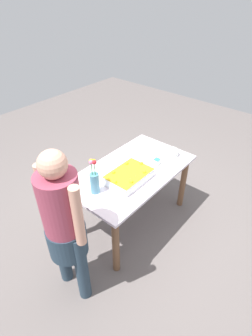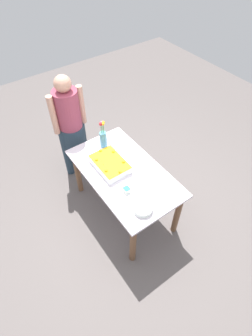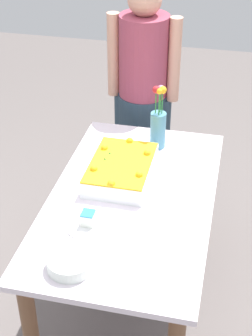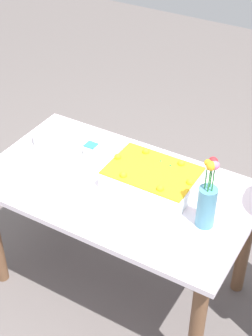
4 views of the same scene
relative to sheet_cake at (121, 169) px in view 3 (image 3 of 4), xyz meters
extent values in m
plane|color=#5F5855|center=(-0.15, -0.09, -0.78)|extent=(8.00, 8.00, 0.00)
cube|color=white|center=(-0.15, -0.09, -0.06)|extent=(1.36, 0.78, 0.03)
cylinder|color=brown|center=(0.46, -0.40, -0.43)|extent=(0.07, 0.07, 0.70)
cylinder|color=brown|center=(0.46, 0.23, -0.43)|extent=(0.07, 0.07, 0.70)
cube|color=white|center=(0.00, 0.00, -0.01)|extent=(0.44, 0.30, 0.09)
cube|color=yellow|center=(0.00, 0.00, 0.04)|extent=(0.43, 0.30, 0.01)
sphere|color=yellow|center=(0.20, 0.00, 0.05)|extent=(0.04, 0.04, 0.04)
sphere|color=yellow|center=(0.10, 0.11, 0.05)|extent=(0.04, 0.04, 0.04)
sphere|color=yellow|center=(-0.10, 0.11, 0.05)|extent=(0.04, 0.04, 0.04)
sphere|color=yellow|center=(-0.20, 0.00, 0.05)|extent=(0.04, 0.04, 0.04)
sphere|color=yellow|center=(-0.10, -0.11, 0.05)|extent=(0.04, 0.04, 0.04)
sphere|color=yellow|center=(0.10, -0.11, 0.05)|extent=(0.04, 0.04, 0.04)
cone|color=#2D8438|center=(0.00, 0.08, 0.05)|extent=(0.02, 0.02, 0.02)
cone|color=#2D8438|center=(0.06, 0.07, 0.05)|extent=(0.02, 0.02, 0.02)
cylinder|color=white|center=(-0.40, 0.06, -0.04)|extent=(0.21, 0.21, 0.01)
cube|color=white|center=(-0.40, 0.06, -0.01)|extent=(0.06, 0.06, 0.06)
cube|color=teal|center=(-0.40, 0.06, 0.02)|extent=(0.06, 0.06, 0.01)
cube|color=silver|center=(-0.51, -0.20, -0.05)|extent=(0.14, 0.17, 0.00)
cylinder|color=teal|center=(0.34, -0.13, 0.05)|extent=(0.09, 0.09, 0.21)
cylinder|color=#2D8438|center=(0.35, -0.13, 0.23)|extent=(0.01, 0.01, 0.14)
sphere|color=pink|center=(0.35, -0.13, 0.29)|extent=(0.04, 0.04, 0.04)
cylinder|color=#2D8438|center=(0.33, -0.11, 0.23)|extent=(0.01, 0.01, 0.14)
sphere|color=red|center=(0.33, -0.11, 0.29)|extent=(0.04, 0.04, 0.04)
cylinder|color=#2D8438|center=(0.32, -0.13, 0.23)|extent=(0.01, 0.01, 0.14)
sphere|color=#F6AB1F|center=(0.32, -0.13, 0.29)|extent=(0.03, 0.03, 0.03)
cylinder|color=#2D8438|center=(0.34, -0.14, 0.23)|extent=(0.01, 0.01, 0.14)
sphere|color=#F4A81F|center=(0.34, -0.14, 0.29)|extent=(0.04, 0.04, 0.04)
cylinder|color=silver|center=(-0.67, 0.05, -0.02)|extent=(0.19, 0.19, 0.05)
cylinder|color=#263948|center=(0.83, 0.18, -0.39)|extent=(0.11, 0.11, 0.78)
cylinder|color=#263948|center=(0.83, -0.08, -0.39)|extent=(0.11, 0.11, 0.78)
cylinder|color=#263948|center=(0.83, 0.05, -0.12)|extent=(0.31, 0.31, 0.28)
cylinder|color=#963A4F|center=(0.83, 0.05, 0.26)|extent=(0.30, 0.30, 0.52)
cylinder|color=tan|center=(0.83, 0.24, 0.26)|extent=(0.08, 0.08, 0.52)
cylinder|color=tan|center=(0.83, -0.13, 0.26)|extent=(0.08, 0.08, 0.52)
camera|label=1|loc=(1.56, 1.29, 1.57)|focal=28.00mm
camera|label=2|loc=(-1.73, 1.01, 2.13)|focal=28.00mm
camera|label=3|loc=(-2.08, -0.50, 1.44)|focal=55.00mm
camera|label=4|loc=(0.89, -1.77, 1.57)|focal=55.00mm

